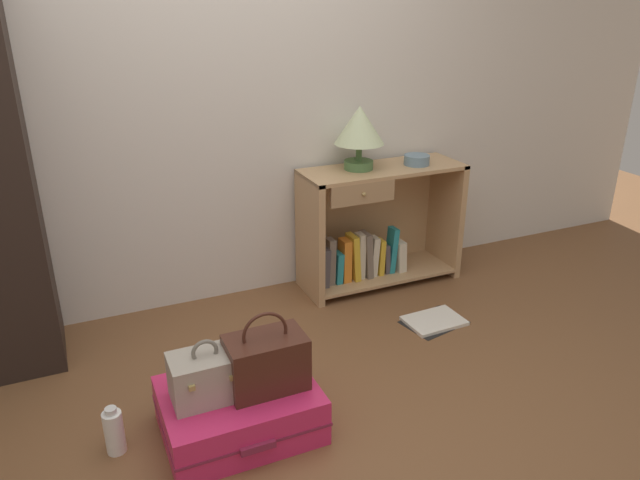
{
  "coord_description": "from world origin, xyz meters",
  "views": [
    {
      "loc": [
        -0.77,
        -1.72,
        1.69
      ],
      "look_at": [
        0.34,
        0.79,
        0.55
      ],
      "focal_mm": 33.4,
      "sensor_mm": 36.0,
      "label": 1
    }
  ],
  "objects_px": {
    "bookshelf": "(374,229)",
    "train_case": "(207,376)",
    "table_lamp": "(359,128)",
    "bowl": "(417,160)",
    "bottle": "(114,431)",
    "handbag": "(266,361)",
    "suitcase_large": "(239,410)",
    "open_book_on_floor": "(434,321)"
  },
  "relations": [
    {
      "from": "bookshelf",
      "to": "handbag",
      "type": "relative_size",
      "value": 2.88
    },
    {
      "from": "bottle",
      "to": "handbag",
      "type": "bearing_deg",
      "value": -10.18
    },
    {
      "from": "suitcase_large",
      "to": "bottle",
      "type": "xyz_separation_m",
      "value": [
        -0.49,
        0.08,
        -0.01
      ]
    },
    {
      "from": "table_lamp",
      "to": "open_book_on_floor",
      "type": "height_order",
      "value": "table_lamp"
    },
    {
      "from": "table_lamp",
      "to": "train_case",
      "type": "xyz_separation_m",
      "value": [
        -1.19,
        -1.03,
        -0.68
      ]
    },
    {
      "from": "bowl",
      "to": "open_book_on_floor",
      "type": "height_order",
      "value": "bowl"
    },
    {
      "from": "bottle",
      "to": "suitcase_large",
      "type": "bearing_deg",
      "value": -9.46
    },
    {
      "from": "train_case",
      "to": "suitcase_large",
      "type": "bearing_deg",
      "value": -1.02
    },
    {
      "from": "handbag",
      "to": "suitcase_large",
      "type": "bearing_deg",
      "value": 166.8
    },
    {
      "from": "open_book_on_floor",
      "to": "bowl",
      "type": "bearing_deg",
      "value": 71.32
    },
    {
      "from": "suitcase_large",
      "to": "train_case",
      "type": "bearing_deg",
      "value": 178.98
    },
    {
      "from": "bookshelf",
      "to": "train_case",
      "type": "xyz_separation_m",
      "value": [
        -1.3,
        -1.01,
        -0.05
      ]
    },
    {
      "from": "bookshelf",
      "to": "bowl",
      "type": "relative_size",
      "value": 6.48
    },
    {
      "from": "open_book_on_floor",
      "to": "suitcase_large",
      "type": "bearing_deg",
      "value": -161.63
    },
    {
      "from": "bowl",
      "to": "bookshelf",
      "type": "bearing_deg",
      "value": 170.84
    },
    {
      "from": "train_case",
      "to": "bowl",
      "type": "bearing_deg",
      "value": 32.07
    },
    {
      "from": "bookshelf",
      "to": "open_book_on_floor",
      "type": "relative_size",
      "value": 2.66
    },
    {
      "from": "bowl",
      "to": "handbag",
      "type": "distance_m",
      "value": 1.71
    },
    {
      "from": "bookshelf",
      "to": "table_lamp",
      "type": "distance_m",
      "value": 0.64
    },
    {
      "from": "suitcase_large",
      "to": "open_book_on_floor",
      "type": "bearing_deg",
      "value": 18.37
    },
    {
      "from": "handbag",
      "to": "train_case",
      "type": "bearing_deg",
      "value": 172.95
    },
    {
      "from": "table_lamp",
      "to": "train_case",
      "type": "distance_m",
      "value": 1.71
    },
    {
      "from": "train_case",
      "to": "open_book_on_floor",
      "type": "xyz_separation_m",
      "value": [
        1.36,
        0.41,
        -0.29
      ]
    },
    {
      "from": "bookshelf",
      "to": "handbag",
      "type": "xyz_separation_m",
      "value": [
        -1.07,
        -1.04,
        -0.03
      ]
    },
    {
      "from": "suitcase_large",
      "to": "handbag",
      "type": "bearing_deg",
      "value": -13.2
    },
    {
      "from": "bookshelf",
      "to": "bottle",
      "type": "height_order",
      "value": "bookshelf"
    },
    {
      "from": "bookshelf",
      "to": "handbag",
      "type": "distance_m",
      "value": 1.49
    },
    {
      "from": "table_lamp",
      "to": "train_case",
      "type": "bearing_deg",
      "value": -139.14
    },
    {
      "from": "bowl",
      "to": "suitcase_large",
      "type": "bearing_deg",
      "value": -145.75
    },
    {
      "from": "suitcase_large",
      "to": "train_case",
      "type": "distance_m",
      "value": 0.23
    },
    {
      "from": "bookshelf",
      "to": "table_lamp",
      "type": "xyz_separation_m",
      "value": [
        -0.11,
        0.02,
        0.63
      ]
    },
    {
      "from": "suitcase_large",
      "to": "handbag",
      "type": "xyz_separation_m",
      "value": [
        0.12,
        -0.03,
        0.22
      ]
    },
    {
      "from": "bowl",
      "to": "handbag",
      "type": "xyz_separation_m",
      "value": [
        -1.32,
        -1.0,
        -0.45
      ]
    },
    {
      "from": "bowl",
      "to": "train_case",
      "type": "height_order",
      "value": "bowl"
    },
    {
      "from": "table_lamp",
      "to": "bowl",
      "type": "relative_size",
      "value": 2.4
    },
    {
      "from": "handbag",
      "to": "bottle",
      "type": "distance_m",
      "value": 0.65
    },
    {
      "from": "bowl",
      "to": "suitcase_large",
      "type": "relative_size",
      "value": 0.24
    },
    {
      "from": "bowl",
      "to": "bottle",
      "type": "bearing_deg",
      "value": -155.03
    },
    {
      "from": "table_lamp",
      "to": "bookshelf",
      "type": "bearing_deg",
      "value": -8.15
    },
    {
      "from": "handbag",
      "to": "open_book_on_floor",
      "type": "relative_size",
      "value": 0.92
    },
    {
      "from": "train_case",
      "to": "bottle",
      "type": "distance_m",
      "value": 0.43
    },
    {
      "from": "table_lamp",
      "to": "bottle",
      "type": "distance_m",
      "value": 2.03
    }
  ]
}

